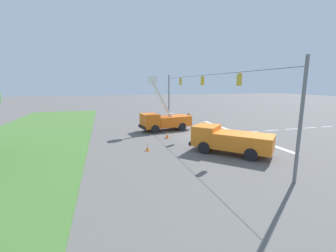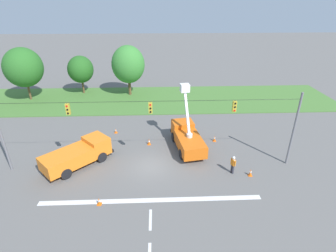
{
  "view_description": "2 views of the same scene",
  "coord_description": "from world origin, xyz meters",
  "views": [
    {
      "loc": [
        -22.75,
        10.5,
        5.64
      ],
      "look_at": [
        0.55,
        3.75,
        1.14
      ],
      "focal_mm": 24.0,
      "sensor_mm": 36.0,
      "label": 1
    },
    {
      "loc": [
        0.69,
        -20.63,
        14.5
      ],
      "look_at": [
        1.74,
        4.41,
        2.06
      ],
      "focal_mm": 28.0,
      "sensor_mm": 36.0,
      "label": 2
    }
  ],
  "objects": [
    {
      "name": "ground_plane",
      "position": [
        0.0,
        0.0,
        0.0
      ],
      "size": [
        200.0,
        200.0,
        0.0
      ],
      "primitive_type": "plane",
      "color": "#605E5B"
    },
    {
      "name": "lane_markings",
      "position": [
        0.0,
        -6.11,
        0.0
      ],
      "size": [
        17.6,
        15.25,
        0.01
      ],
      "color": "silver",
      "rests_on": "ground"
    },
    {
      "name": "traffic_cone_mid_right",
      "position": [
        8.89,
        -1.8,
        0.36
      ],
      "size": [
        0.36,
        0.36,
        0.72
      ],
      "color": "orange",
      "rests_on": "ground"
    },
    {
      "name": "grass_verge",
      "position": [
        0.0,
        18.0,
        0.05
      ],
      "size": [
        56.0,
        12.0,
        0.1
      ],
      "primitive_type": "cube",
      "color": "#477533",
      "rests_on": "ground"
    },
    {
      "name": "road_worker",
      "position": [
        7.36,
        -1.33,
        1.0
      ],
      "size": [
        0.38,
        0.6,
        1.77
      ],
      "color": "#383842",
      "rests_on": "ground"
    },
    {
      "name": "traffic_cone_mid_left",
      "position": [
        -0.33,
        4.11,
        0.35
      ],
      "size": [
        0.36,
        0.36,
        0.71
      ],
      "color": "orange",
      "rests_on": "ground"
    },
    {
      "name": "utility_truck_bucket_lift",
      "position": [
        3.7,
        3.34,
        1.33
      ],
      "size": [
        3.31,
        6.59,
        6.56
      ],
      "color": "orange",
      "rests_on": "ground"
    },
    {
      "name": "signal_gantry",
      "position": [
        0.05,
        -0.0,
        4.43
      ],
      "size": [
        26.2,
        0.33,
        7.2
      ],
      "color": "slate",
      "rests_on": "ground"
    },
    {
      "name": "utility_truck_support_near",
      "position": [
        -6.88,
        0.62,
        1.17
      ],
      "size": [
        6.36,
        6.25,
        2.17
      ],
      "color": "orange",
      "rests_on": "ground"
    },
    {
      "name": "traffic_cone_foreground_right",
      "position": [
        6.93,
        4.58,
        0.32
      ],
      "size": [
        0.36,
        0.36,
        0.67
      ],
      "color": "orange",
      "rests_on": "ground"
    },
    {
      "name": "traffic_cone_foreground_left",
      "position": [
        -3.99,
        -4.91,
        0.3
      ],
      "size": [
        0.36,
        0.36,
        0.62
      ],
      "color": "orange",
      "rests_on": "ground"
    },
    {
      "name": "traffic_cone_near_bucket",
      "position": [
        -4.32,
        7.01,
        0.27
      ],
      "size": [
        0.36,
        0.36,
        0.58
      ],
      "color": "orange",
      "rests_on": "ground"
    }
  ]
}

